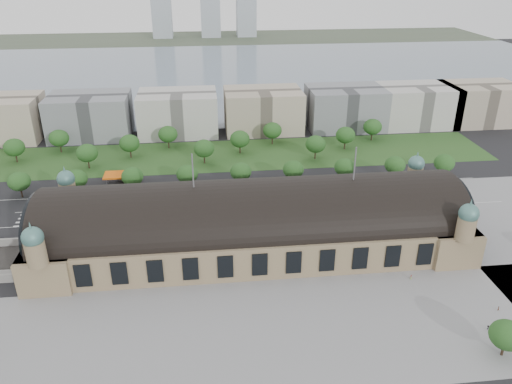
{
  "coord_description": "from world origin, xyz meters",
  "views": [
    {
      "loc": [
        -15.95,
        -152.76,
        96.4
      ],
      "look_at": [
        2.99,
        17.72,
        14.0
      ],
      "focal_mm": 35.0,
      "sensor_mm": 36.0,
      "label": 1
    }
  ],
  "objects": [
    {
      "name": "parked_car_1",
      "position": [
        -50.42,
        21.0,
        0.71
      ],
      "size": [
        5.57,
        4.7,
        1.42
      ],
      "primitive_type": "imported",
      "rotation": [
        0.0,
        0.0,
        -1.01
      ],
      "color": "maroon",
      "rests_on": "ground"
    },
    {
      "name": "bus_east",
      "position": [
        15.2,
        27.0,
        1.77
      ],
      "size": [
        12.82,
        3.36,
        3.55
      ],
      "primitive_type": "imported",
      "rotation": [
        0.0,
        0.0,
        1.54
      ],
      "color": "beige",
      "rests_on": "ground"
    },
    {
      "name": "ground",
      "position": [
        0.0,
        0.0,
        0.0
      ],
      "size": [
        900.0,
        900.0,
        0.0
      ],
      "primitive_type": "plane",
      "color": "black",
      "rests_on": "ground"
    },
    {
      "name": "bus_mid",
      "position": [
        25.43,
        27.94,
        1.88
      ],
      "size": [
        13.73,
        4.37,
        3.76
      ],
      "primitive_type": "imported",
      "rotation": [
        0.0,
        0.0,
        1.48
      ],
      "color": "silver",
      "rests_on": "ground"
    },
    {
      "name": "parked_car_3",
      "position": [
        -43.58,
        21.0,
        0.74
      ],
      "size": [
        4.46,
        4.11,
        1.48
      ],
      "primitive_type": "imported",
      "rotation": [
        0.0,
        0.0,
        -0.88
      ],
      "color": "#4F5156",
      "rests_on": "ground"
    },
    {
      "name": "tree_row_9",
      "position": [
        96.0,
        53.0,
        7.43
      ],
      "size": [
        9.6,
        9.6,
        11.52
      ],
      "color": "#2D2116",
      "rests_on": "ground"
    },
    {
      "name": "lake",
      "position": [
        0.0,
        298.0,
        0.0
      ],
      "size": [
        700.0,
        320.0,
        0.08
      ],
      "primitive_type": "cube",
      "color": "slate",
      "rests_on": "ground"
    },
    {
      "name": "office_3",
      "position": [
        -30.0,
        133.0,
        12.0
      ],
      "size": [
        45.0,
        32.0,
        24.0
      ],
      "primitive_type": "cube",
      "color": "beige",
      "rests_on": "ground"
    },
    {
      "name": "office_2",
      "position": [
        -80.0,
        133.0,
        12.0
      ],
      "size": [
        45.0,
        32.0,
        24.0
      ],
      "primitive_type": "cube",
      "color": "gray",
      "rests_on": "ground"
    },
    {
      "name": "tree_belt_11",
      "position": [
        79.0,
        107.0,
        8.05
      ],
      "size": [
        10.4,
        10.4,
        12.48
      ],
      "color": "#2D2116",
      "rests_on": "ground"
    },
    {
      "name": "bus_west",
      "position": [
        -16.84,
        29.21,
        1.71
      ],
      "size": [
        12.29,
        3.01,
        3.41
      ],
      "primitive_type": "imported",
      "rotation": [
        0.0,
        0.0,
        1.56
      ],
      "color": "red",
      "rests_on": "ground"
    },
    {
      "name": "tree_row_8",
      "position": [
        72.0,
        53.0,
        7.43
      ],
      "size": [
        9.6,
        9.6,
        11.52
      ],
      "color": "#2D2116",
      "rests_on": "ground"
    },
    {
      "name": "tree_belt_1",
      "position": [
        -111.0,
        95.0,
        8.05
      ],
      "size": [
        10.4,
        10.4,
        12.48
      ],
      "color": "#2D2116",
      "rests_on": "ground"
    },
    {
      "name": "tree_belt_10",
      "position": [
        60.0,
        95.0,
        8.05
      ],
      "size": [
        10.4,
        10.4,
        12.48
      ],
      "color": "#2D2116",
      "rests_on": "ground"
    },
    {
      "name": "traffic_car_2",
      "position": [
        -77.56,
        29.91,
        0.68
      ],
      "size": [
        5.14,
        2.79,
        1.37
      ],
      "primitive_type": "imported",
      "rotation": [
        0.0,
        0.0,
        -1.68
      ],
      "color": "black",
      "rests_on": "ground"
    },
    {
      "name": "traffic_car_3",
      "position": [
        -47.03,
        39.35,
        0.73
      ],
      "size": [
        5.1,
        2.21,
        1.46
      ],
      "primitive_type": "imported",
      "rotation": [
        0.0,
        0.0,
        1.6
      ],
      "color": "maroon",
      "rests_on": "ground"
    },
    {
      "name": "tree_belt_3",
      "position": [
        -73.0,
        83.0,
        8.05
      ],
      "size": [
        10.4,
        10.4,
        12.48
      ],
      "color": "#2D2116",
      "rests_on": "ground"
    },
    {
      "name": "parked_car_4",
      "position": [
        -55.1,
        22.55,
        0.76
      ],
      "size": [
        4.74,
        3.95,
        1.53
      ],
      "primitive_type": "imported",
      "rotation": [
        0.0,
        0.0,
        -0.97
      ],
      "color": "#BBBBBD",
      "rests_on": "ground"
    },
    {
      "name": "tree_belt_7",
      "position": [
        3.0,
        95.0,
        8.05
      ],
      "size": [
        10.4,
        10.4,
        12.48
      ],
      "color": "#2D2116",
      "rests_on": "ground"
    },
    {
      "name": "pedestrian_0",
      "position": [
        49.27,
        -24.53,
        0.84
      ],
      "size": [
        0.93,
        0.74,
        1.67
      ],
      "primitive_type": "imported",
      "rotation": [
        0.0,
        0.0,
        -0.39
      ],
      "color": "gray",
      "rests_on": "ground"
    },
    {
      "name": "tree_belt_5",
      "position": [
        -35.0,
        107.0,
        8.05
      ],
      "size": [
        10.4,
        10.4,
        12.48
      ],
      "color": "#2D2116",
      "rests_on": "ground"
    },
    {
      "name": "tree_row_4",
      "position": [
        -24.0,
        53.0,
        7.43
      ],
      "size": [
        9.6,
        9.6,
        11.52
      ],
      "color": "#2D2116",
      "rests_on": "ground"
    },
    {
      "name": "parked_car_6",
      "position": [
        -28.95,
        25.0,
        0.7
      ],
      "size": [
        5.21,
        3.65,
        1.4
      ],
      "primitive_type": "imported",
      "rotation": [
        0.0,
        0.0,
        -1.18
      ],
      "color": "black",
      "rests_on": "ground"
    },
    {
      "name": "parked_car_0",
      "position": [
        -63.04,
        22.58,
        0.76
      ],
      "size": [
        4.61,
        4.12,
        1.52
      ],
      "primitive_type": "imported",
      "rotation": [
        0.0,
        0.0,
        -0.9
      ],
      "color": "black",
      "rests_on": "ground"
    },
    {
      "name": "tree_row_5",
      "position": [
        0.0,
        53.0,
        7.43
      ],
      "size": [
        9.6,
        9.6,
        11.52
      ],
      "color": "#2D2116",
      "rests_on": "ground"
    },
    {
      "name": "tree_belt_2",
      "position": [
        -92.0,
        107.0,
        8.05
      ],
      "size": [
        10.4,
        10.4,
        12.48
      ],
      "color": "#2D2116",
      "rests_on": "ground"
    },
    {
      "name": "grass_belt",
      "position": [
        -15.0,
        93.0,
        0.0
      ],
      "size": [
        300.0,
        45.0,
        0.1
      ],
      "primitive_type": "cube",
      "color": "#2B5321",
      "rests_on": "ground"
    },
    {
      "name": "tree_belt_4",
      "position": [
        -54.0,
        95.0,
        8.05
      ],
      "size": [
        10.4,
        10.4,
        12.48
      ],
      "color": "#2D2116",
      "rests_on": "ground"
    },
    {
      "name": "tree_belt_8",
      "position": [
        22.0,
        107.0,
        8.05
      ],
      "size": [
        10.4,
        10.4,
        12.48
      ],
      "color": "#2D2116",
      "rests_on": "ground"
    },
    {
      "name": "parked_car_2",
      "position": [
        -61.48,
        21.09,
        0.67
      ],
      "size": [
        4.98,
        3.6,
        1.34
      ],
      "primitive_type": "imported",
      "rotation": [
        0.0,
        0.0,
        -1.15
      ],
      "color": "#171B42",
      "rests_on": "ground"
    },
    {
      "name": "tree_belt_9",
      "position": [
        41.0,
        83.0,
        8.05
      ],
      "size": [
        10.4,
        10.4,
        12.48
      ],
      "color": "#2D2116",
      "rests_on": "ground"
    },
    {
      "name": "far_tower_left",
      "position": [
        -60.0,
        508.0,
        40.0
      ],
      "size": [
        24.0,
        24.0,
        80.0
      ],
      "primitive_type": "cube",
      "color": "#9EA8B2",
      "rests_on": "ground"
    },
    {
      "name": "traffic_car_6",
      "position": [
        65.34,
        34.13,
        0.79
      ],
      "size": [
        5.71,
        2.75,
        1.57
      ],
      "primitive_type": "imported",
      "rotation": [
        0.0,
        0.0,
        -1.55
      ],
      "color": "silver",
      "rests_on": "ground"
    },
    {
      "name": "petrol_station",
      "position": [
        -53.91,
        65.28,
        2.95
      ],
      "size": [
        14.0,
        13.0,
        5.05
      ],
      "color": "#E45E0D",
      "rests_on": "ground"
    },
    {
      "name": "office_6",
      "position": [
        115.0,
        133.0,
        12.0
      ],
      "size": [
        45.0,
        32.0,
        24.0
      ],
      "primitive_type": "cube",
      "color": "beige",
      "rests_on": "ground"
    },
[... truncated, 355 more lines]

